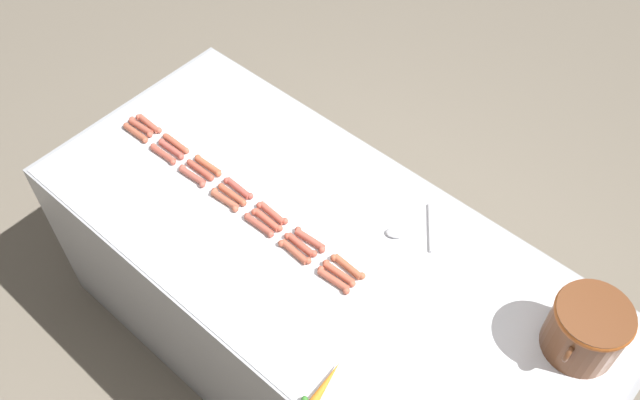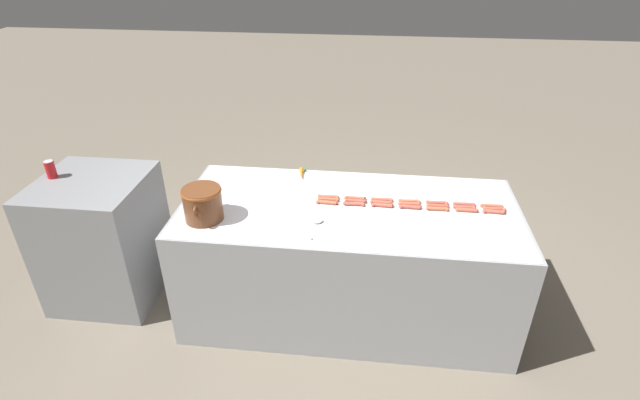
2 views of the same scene
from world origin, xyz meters
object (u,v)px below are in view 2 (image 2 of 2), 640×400
hot_dog_0 (494,212)px  hot_dog_1 (467,210)px  hot_dog_14 (492,206)px  serving_spoon (313,224)px  back_cabinet (103,238)px  hot_dog_7 (494,209)px  hot_dog_18 (382,200)px  hot_dog_17 (409,201)px  bean_pot (203,202)px  hot_dog_15 (464,204)px  hot_dog_20 (328,197)px  hot_dog_6 (327,202)px  hot_dog_12 (356,201)px  hot_dog_4 (382,205)px  hot_dog_13 (329,199)px  hot_dog_5 (354,204)px  hot_dog_9 (438,206)px  hot_dog_10 (409,204)px  soda_can (51,169)px  hot_dog_11 (381,202)px  hot_dog_8 (465,207)px  hot_dog_19 (355,198)px  hot_dog_16 (437,203)px  carrot (302,174)px  hot_dog_3 (410,207)px

hot_dog_0 → hot_dog_1: 0.17m
hot_dog_14 → serving_spoon: bearing=106.7°
back_cabinet → hot_dog_7: 2.77m
hot_dog_7 → hot_dog_14: (0.04, 0.01, 0.00)m
hot_dog_0 → hot_dog_18: bearing=84.2°
hot_dog_17 → hot_dog_18: same height
hot_dog_0 → bean_pot: bean_pot is taller
hot_dog_15 → serving_spoon: (-0.34, 0.96, -0.00)m
hot_dog_7 → hot_dog_20: same height
hot_dog_6 → serving_spoon: hot_dog_6 is taller
hot_dog_0 → hot_dog_7: bearing=-15.7°
hot_dog_7 → hot_dog_12: size_ratio=1.00×
hot_dog_4 → hot_dog_1: bearing=-89.9°
hot_dog_12 → hot_dog_14: 0.89m
back_cabinet → hot_dog_13: back_cabinet is taller
hot_dog_1 → hot_dog_5: 0.73m
hot_dog_9 → hot_dog_10: same height
hot_dog_4 → soda_can: bearing=90.1°
back_cabinet → hot_dog_11: back_cabinet is taller
hot_dog_6 → hot_dog_8: 0.90m
hot_dog_11 → bean_pot: bearing=105.5°
hot_dog_1 → hot_dog_15: same height
hot_dog_0 → hot_dog_5: same height
hot_dog_19 → serving_spoon: size_ratio=0.63×
hot_dog_11 → hot_dog_16: bearing=-84.2°
hot_dog_8 → hot_dog_17: same height
hot_dog_20 → hot_dog_18: bearing=-89.8°
hot_dog_6 → hot_dog_15: 0.91m
hot_dog_11 → carrot: (0.34, 0.59, 0.00)m
hot_dog_5 → bean_pot: (-0.27, 0.93, 0.11)m
hot_dog_18 → serving_spoon: (-0.34, 0.42, -0.00)m
hot_dog_1 → hot_dog_11: size_ratio=1.00×
hot_dog_9 → hot_dog_14: same height
hot_dog_5 → hot_dog_16: bearing=-82.0°
back_cabinet → hot_dog_19: bearing=-86.9°
carrot → hot_dog_14: bearing=-103.3°
carrot → bean_pot: bearing=141.2°
hot_dog_4 → carrot: (0.38, 0.59, 0.00)m
hot_dog_18 → serving_spoon: hot_dog_18 is taller
hot_dog_12 → hot_dog_14: bearing=-87.8°
hot_dog_3 → hot_dog_12: size_ratio=1.00×
hot_dog_6 → hot_dog_17: bearing=-81.9°
hot_dog_0 → hot_dog_18: size_ratio=1.00×
hot_dog_18 → hot_dog_19: size_ratio=1.00×
hot_dog_4 → carrot: bearing=57.4°
bean_pot → back_cabinet: bearing=74.7°
hot_dog_9 → hot_dog_5: bearing=93.7°
back_cabinet → hot_dog_18: size_ratio=6.44×
hot_dog_12 → soda_can: (-0.04, 2.11, 0.14)m
hot_dog_1 → hot_dog_16: bearing=68.1°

